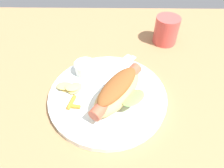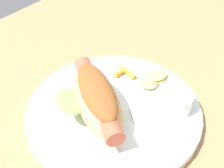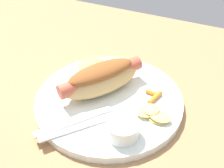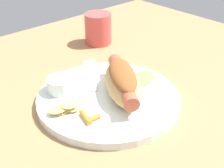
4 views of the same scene
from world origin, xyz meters
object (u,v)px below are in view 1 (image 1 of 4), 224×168
(plate, at_px, (108,96))
(knife, at_px, (119,70))
(hot_dog, at_px, (118,90))
(chips_pile, at_px, (70,87))
(carrot_garnish, at_px, (73,104))
(sauce_ramekin, at_px, (85,68))
(fork, at_px, (111,69))
(drinking_cup, at_px, (166,30))

(plate, relative_size, knife, 1.99)
(hot_dog, bearing_deg, chips_pile, -71.29)
(chips_pile, bearing_deg, carrot_garnish, -73.12)
(sauce_ramekin, distance_m, knife, 0.09)
(chips_pile, xyz_separation_m, carrot_garnish, (0.02, -0.05, -0.00))
(plate, relative_size, sauce_ramekin, 5.18)
(sauce_ramekin, bearing_deg, plate, -51.56)
(hot_dog, xyz_separation_m, fork, (-0.02, 0.10, -0.03))
(chips_pile, relative_size, carrot_garnish, 1.80)
(sauce_ramekin, height_order, drinking_cup, drinking_cup)
(hot_dog, bearing_deg, knife, -150.16)
(drinking_cup, bearing_deg, chips_pile, -139.93)
(knife, height_order, carrot_garnish, carrot_garnish)
(plate, distance_m, knife, 0.09)
(plate, relative_size, fork, 2.17)
(chips_pile, distance_m, drinking_cup, 0.36)
(hot_dog, height_order, sauce_ramekin, hot_dog)
(fork, relative_size, knife, 0.92)
(fork, xyz_separation_m, chips_pile, (-0.10, -0.07, 0.01))
(hot_dog, height_order, chips_pile, hot_dog)
(fork, xyz_separation_m, knife, (0.02, -0.00, -0.00))
(plate, height_order, chips_pile, chips_pile)
(plate, distance_m, chips_pile, 0.10)
(chips_pile, bearing_deg, drinking_cup, 40.07)
(sauce_ramekin, distance_m, fork, 0.07)
(plate, xyz_separation_m, carrot_garnish, (-0.08, -0.04, 0.01))
(sauce_ramekin, bearing_deg, drinking_cup, 34.68)
(sauce_ramekin, bearing_deg, carrot_garnish, -98.78)
(hot_dog, height_order, carrot_garnish, hot_dog)
(sauce_ramekin, distance_m, carrot_garnish, 0.12)
(knife, bearing_deg, chips_pile, -22.38)
(plate, bearing_deg, drinking_cup, 53.79)
(plate, bearing_deg, hot_dog, -32.98)
(fork, height_order, drinking_cup, drinking_cup)
(chips_pile, relative_size, drinking_cup, 0.85)
(sauce_ramekin, height_order, carrot_garnish, sauce_ramekin)
(plate, relative_size, drinking_cup, 3.35)
(carrot_garnish, distance_m, drinking_cup, 0.38)
(carrot_garnish, height_order, drinking_cup, drinking_cup)
(hot_dog, xyz_separation_m, sauce_ramekin, (-0.09, 0.09, -0.02))
(hot_dog, height_order, knife, hot_dog)
(knife, distance_m, carrot_garnish, 0.16)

